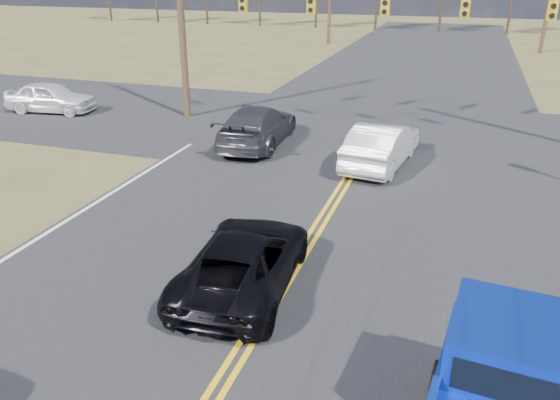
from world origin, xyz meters
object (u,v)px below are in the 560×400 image
(white_car_queue, at_px, (381,144))
(cross_car_west, at_px, (50,97))
(black_suv, at_px, (244,260))
(dgrey_car_queue, at_px, (257,126))

(white_car_queue, bearing_deg, cross_car_west, -2.22)
(black_suv, xyz_separation_m, dgrey_car_queue, (-3.48, 10.01, 0.12))
(cross_car_west, bearing_deg, dgrey_car_queue, -106.25)
(white_car_queue, xyz_separation_m, dgrey_car_queue, (-5.08, 0.96, -0.01))
(white_car_queue, relative_size, dgrey_car_queue, 0.89)
(dgrey_car_queue, bearing_deg, black_suv, 106.11)
(white_car_queue, distance_m, dgrey_car_queue, 5.17)
(dgrey_car_queue, xyz_separation_m, cross_car_west, (-11.44, 1.74, -0.04))
(black_suv, relative_size, cross_car_west, 1.09)
(dgrey_car_queue, bearing_deg, white_car_queue, 166.22)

